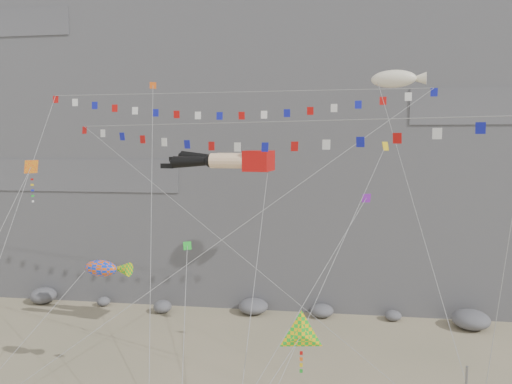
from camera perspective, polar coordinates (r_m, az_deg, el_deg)
cliff at (r=58.49m, az=1.98°, el=15.47°), size 80.00×28.00×50.00m
talus_boulders at (r=45.13m, az=-0.30°, el=-12.98°), size 60.00×3.00×1.20m
legs_kite at (r=33.89m, az=-3.14°, el=3.60°), size 7.88×18.27×21.40m
flag_banner_upper at (r=36.36m, az=-2.98°, el=11.29°), size 27.73×15.43×26.55m
flag_banner_lower at (r=30.03m, az=-0.56°, el=7.93°), size 26.96×11.22×20.82m
harlequin_kite at (r=34.04m, az=-24.35°, el=2.55°), size 4.01×8.54×15.76m
fish_windsock at (r=32.13m, az=-17.32°, el=-8.34°), size 7.85×6.60×11.07m
delta_kite at (r=22.91m, az=5.16°, el=-16.05°), size 5.98×5.26×9.42m
blimp_windsock at (r=35.96m, az=15.45°, el=12.29°), size 5.45×14.10×23.51m
small_kite_a at (r=36.10m, az=-11.71°, el=10.94°), size 5.06×14.69×24.09m
small_kite_b at (r=30.97m, az=12.29°, el=-1.04°), size 8.50×11.71×17.86m
small_kite_c at (r=28.14m, az=-7.88°, el=-6.53°), size 2.35×8.53×12.31m
small_kite_d at (r=32.55m, az=14.39°, el=4.67°), size 8.39×14.82×21.80m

